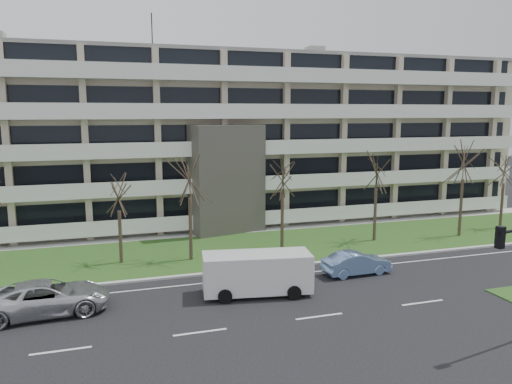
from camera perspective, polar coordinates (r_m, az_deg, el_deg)
name	(u,v)px	position (r m, az deg, el deg)	size (l,w,h in m)	color
ground	(319,316)	(25.68, 7.25, -13.93)	(160.00, 160.00, 0.00)	black
grass_verge	(246,248)	(37.21, -1.20, -6.46)	(90.00, 10.00, 0.06)	#2F4A18
curb	(267,268)	(32.63, 1.30, -8.66)	(90.00, 0.35, 0.12)	#B2B2AD
sidewalk	(227,231)	(42.34, -3.30, -4.53)	(90.00, 2.00, 0.08)	#B2B2AD
lane_edge_line	(275,276)	(31.30, 2.20, -9.55)	(90.00, 0.12, 0.01)	white
apartment_building	(209,138)	(47.85, -5.42, 6.20)	(60.50, 15.10, 18.75)	#C1B196
silver_pickup	(47,298)	(27.56, -22.81, -11.07)	(2.81, 6.09, 1.69)	silver
blue_sedan	(356,263)	(32.00, 11.41, -7.97)	(1.51, 4.34, 1.43)	#7EA1DA
white_van	(258,270)	(27.92, 0.26, -8.90)	(6.24, 3.16, 2.31)	silver
tree_2	(118,190)	(33.87, -15.46, 0.19)	(3.19, 3.19, 6.38)	#382B21
tree_3	(189,174)	(33.51, -7.62, 2.07)	(3.83, 3.83, 7.66)	#382B21
tree_4	(283,174)	(36.01, 3.06, 2.12)	(3.63, 3.63, 7.25)	#382B21
tree_5	(377,168)	(39.50, 13.64, 2.68)	(3.71, 3.71, 7.42)	#382B21
tree_6	(464,157)	(43.13, 22.69, 3.76)	(4.19, 4.19, 8.38)	#382B21
tree_7	(505,166)	(47.65, 26.56, 2.72)	(3.54, 3.54, 7.08)	#382B21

